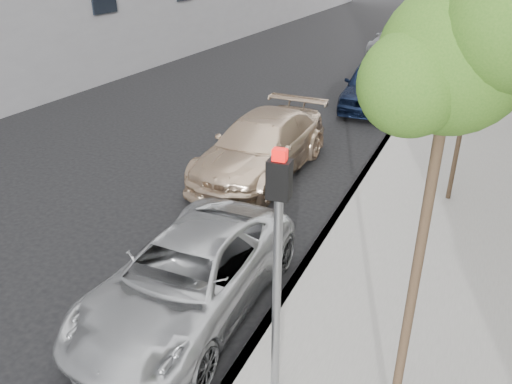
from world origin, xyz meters
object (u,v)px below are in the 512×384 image
Objects in this scene: tree_far at (491,7)px; suv at (261,146)px; tree_mid at (480,35)px; sedan_blue at (373,85)px; tree_near at (456,61)px; sedan_black at (399,60)px; sedan_rear at (398,40)px; signal_pole at (278,253)px; minivan at (189,276)px.

suv is (-4.50, -6.69, -2.84)m from tree_far.
tree_mid is 0.93× the size of sedan_blue.
tree_near is 19.04m from sedan_black.
suv is (-4.50, 6.31, -3.61)m from tree_near.
suv is 1.08× the size of sedan_blue.
sedan_rear reaches higher than sedan_black.
sedan_black is at bearing -73.07° from sedan_rear.
tree_far is 1.32× the size of signal_pole.
tree_near is at bearing -17.28° from minivan.
signal_pole is 23.96m from sedan_rear.
suv is at bearing -177.63° from tree_mid.
tree_mid is (0.00, 6.50, -0.69)m from tree_near.
signal_pole is 0.63× the size of sedan_rear.
sedan_blue is at bearing 89.41° from minivan.
tree_near reaches higher than tree_mid.
tree_near is at bearing -90.00° from tree_mid.
signal_pole is 0.70× the size of sedan_blue.
tree_far is at bearing 73.91° from minivan.
tree_far is 4.35m from sedan_blue.
tree_near is 2.64m from signal_pole.
sedan_black is (-3.33, 11.90, -2.92)m from tree_mid.
tree_far is 0.85× the size of suv.
sedan_blue is at bearing 82.48° from suv.
signal_pole reaches higher than sedan_rear.
sedan_blue is (-3.33, 0.33, -2.78)m from tree_far.
sedan_black is (-3.33, 18.40, -3.62)m from tree_near.
tree_near is 1.18× the size of tree_far.
tree_near is 24.41m from sedan_rear.
tree_mid is at bearing 4.32° from suv.
sedan_rear is at bearing 91.89° from signal_pole.
minivan is at bearing -81.59° from sedan_black.
sedan_black is 0.86× the size of sedan_rear.
tree_far is at bearing 90.00° from tree_near.
tree_near is 14.19m from sedan_blue.
suv is (-4.50, -0.19, -2.92)m from tree_mid.
sedan_rear is (0.14, 17.43, 0.02)m from suv.
tree_far is at bearing 78.50° from signal_pole.
sedan_blue is 1.05× the size of sedan_black.
tree_mid reaches higher than sedan_black.
sedan_blue is (1.17, 7.02, 0.06)m from suv.
tree_far is 6.95m from sedan_black.
minivan is (-1.85, 1.00, -1.53)m from signal_pole.
tree_far reaches higher than signal_pole.
tree_mid is 8.12m from sedan_blue.
tree_far is (0.00, 13.00, -0.78)m from tree_near.
minivan is (-3.33, 1.00, -3.71)m from tree_near.
tree_near is at bearing -80.79° from sedan_blue.
tree_near is 1.55× the size of signal_pole.
signal_pole is (-1.48, -0.00, -2.19)m from tree_near.
signal_pole is 7.15m from suv.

